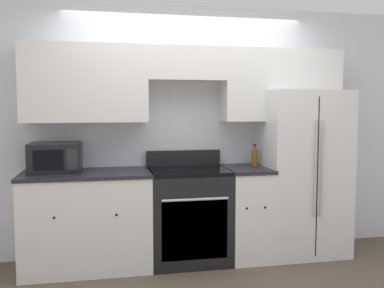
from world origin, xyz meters
The scene contains 8 objects.
ground_plane centered at (0.00, 0.00, 0.00)m, with size 12.00×12.00×0.00m, color brown.
wall_back centered at (0.00, 0.59, 1.48)m, with size 8.00×0.39×2.60m.
lower_cabinets_left centered at (-1.02, 0.31, 0.47)m, with size 1.22×0.64×0.93m.
lower_cabinets_right centered at (0.56, 0.31, 0.47)m, with size 0.44×0.64×0.93m.
oven_range centered at (-0.03, 0.31, 0.47)m, with size 0.79×0.65×1.09m.
refrigerator centered at (1.19, 0.39, 0.86)m, with size 0.85×0.81×1.72m.
microwave centered at (-1.31, 0.38, 1.07)m, with size 0.48×0.41×0.28m.
bottle centered at (0.69, 0.41, 1.02)m, with size 0.07×0.07×0.23m.
Camera 1 is at (-0.84, -3.82, 1.54)m, focal length 40.00 mm.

